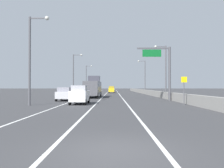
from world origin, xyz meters
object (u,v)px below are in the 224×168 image
Objects in this scene: car_white_0 at (80,95)px; car_gray_1 at (113,89)px; lamp_post_right_second at (164,67)px; speed_advisory_sign at (184,88)px; lamp_post_left_far at (87,77)px; car_silver_2 at (65,94)px; lamp_post_left_near at (32,54)px; box_truck at (93,87)px; overhead_sign_gantry at (164,67)px; lamp_post_left_mid at (75,71)px; car_yellow_3 at (111,90)px; lamp_post_right_third at (144,74)px.

car_white_0 reaches higher than car_gray_1.
lamp_post_right_second is at bearing 49.18° from car_white_0.
lamp_post_left_far reaches higher than speed_advisory_sign.
car_silver_2 is at bearing 153.78° from speed_advisory_sign.
car_silver_2 is (1.72, 7.81, -4.44)m from lamp_post_left_near.
lamp_post_right_second is at bearing -2.86° from box_truck.
lamp_post_left_mid is at bearing 129.69° from overhead_sign_gantry.
car_yellow_3 is at bearing 66.42° from lamp_post_left_mid.
lamp_post_right_third is 2.23× the size of car_gray_1.
lamp_post_left_far is at bearing 90.70° from lamp_post_left_near.
lamp_post_right_third reaches higher than speed_advisory_sign.
lamp_post_left_mid reaches higher than car_white_0.
lamp_post_left_near reaches higher than speed_advisory_sign.
lamp_post_right_third is at bearing 88.46° from speed_advisory_sign.
lamp_post_left_near is 0.99× the size of box_truck.
lamp_post_left_far is (-0.37, 27.16, 0.00)m from lamp_post_left_mid.
car_silver_2 is (-6.49, -67.55, -0.06)m from car_gray_1.
car_white_0 is 1.01× the size of car_silver_2.
overhead_sign_gantry is at bearing 27.65° from lamp_post_left_near.
lamp_post_left_near is at bearing -177.12° from speed_advisory_sign.
lamp_post_left_mid is (-16.24, 26.35, 3.61)m from speed_advisory_sign.
car_silver_2 is (2.39, -46.51, -4.44)m from lamp_post_left_far.
box_truck is at bearing -93.40° from car_gray_1.
lamp_post_left_far is 12.76m from car_yellow_3.
lamp_post_right_second is at bearing 43.63° from lamp_post_left_near.
car_yellow_3 is (3.22, 44.06, 0.00)m from car_white_0.
lamp_post_left_far is (-16.17, 46.19, 0.64)m from overhead_sign_gantry.
lamp_post_left_mid is at bearing -113.58° from car_yellow_3.
lamp_post_left_mid is 19.96m from car_silver_2.
lamp_post_right_third is at bearing 66.61° from lamp_post_left_near.
lamp_post_right_second reaches higher than overhead_sign_gantry.
speed_advisory_sign reaches higher than car_gray_1.
lamp_post_right_third is 37.40m from car_gray_1.
lamp_post_right_second is at bearing -81.06° from car_gray_1.
box_truck is (0.11, 15.44, 0.77)m from car_white_0.
lamp_post_right_third is 23.20m from lamp_post_left_far.
lamp_post_right_second is at bearing 77.11° from overhead_sign_gantry.
lamp_post_right_third is 2.26× the size of car_white_0.
lamp_post_left_far reaches higher than overhead_sign_gantry.
lamp_post_right_second is 0.99× the size of box_truck.
car_yellow_3 is 0.44× the size of box_truck.
lamp_post_right_second is (1.50, 15.83, 3.61)m from speed_advisory_sign.
car_yellow_3 is at bearing 143.98° from lamp_post_right_third.
box_truck reaches higher than speed_advisory_sign.
lamp_post_left_near reaches higher than car_yellow_3.
lamp_post_right_second is 24.10m from lamp_post_left_near.
car_gray_1 is (-8.76, 36.09, -4.38)m from lamp_post_right_third.
lamp_post_left_near is 6.62m from car_white_0.
lamp_post_left_far is 23.25m from car_gray_1.
speed_advisory_sign is 0.72× the size of car_yellow_3.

